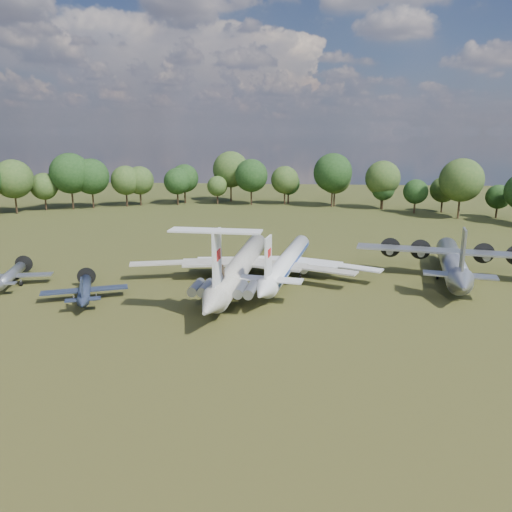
# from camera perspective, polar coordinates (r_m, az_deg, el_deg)

# --- Properties ---
(ground) EXTENTS (300.00, 300.00, 0.00)m
(ground) POSITION_cam_1_polar(r_m,az_deg,el_deg) (72.91, -6.68, -3.69)
(ground) COLOR #263C14
(ground) RESTS_ON ground
(il62_airliner) EXTENTS (37.20, 46.71, 4.36)m
(il62_airliner) POSITION_cam_1_polar(r_m,az_deg,el_deg) (74.04, -1.76, -1.56)
(il62_airliner) COLOR silver
(il62_airliner) RESTS_ON ground
(tu104_jet) EXTENTS (34.83, 42.80, 3.86)m
(tu104_jet) POSITION_cam_1_polar(r_m,az_deg,el_deg) (77.65, 3.57, -1.03)
(tu104_jet) COLOR silver
(tu104_jet) RESTS_ON ground
(an12_transport) EXTENTS (34.74, 37.43, 4.26)m
(an12_transport) POSITION_cam_1_polar(r_m,az_deg,el_deg) (82.18, 21.51, -1.01)
(an12_transport) COLOR #AAADB3
(an12_transport) RESTS_ON ground
(small_prop_west) EXTENTS (16.00, 18.33, 2.25)m
(small_prop_west) POSITION_cam_1_polar(r_m,az_deg,el_deg) (70.82, -18.98, -3.96)
(small_prop_west) COLOR black
(small_prop_west) RESTS_ON ground
(small_prop_northwest) EXTENTS (14.95, 18.00, 2.30)m
(small_prop_northwest) POSITION_cam_1_polar(r_m,az_deg,el_deg) (81.79, -26.24, -2.27)
(small_prop_northwest) COLOR #A6A8AE
(small_prop_northwest) RESTS_ON ground
(person_on_il62) EXTENTS (0.79, 0.63, 1.88)m
(person_on_il62) POSITION_cam_1_polar(r_m,az_deg,el_deg) (61.70, -3.88, -1.77)
(person_on_il62) COLOR #8F6B48
(person_on_il62) RESTS_ON il62_airliner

